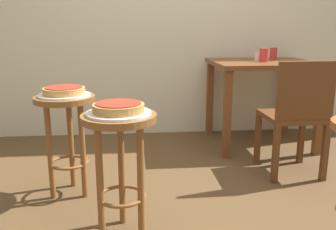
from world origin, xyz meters
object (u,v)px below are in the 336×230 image
object	(u,v)px
pizza_middle	(119,107)
dining_table	(262,75)
serving_plate_middle	(119,113)
condiment_shaker	(257,57)
pizza_leftside	(64,91)
wooden_chair	(296,114)
stool_middle	(120,147)
cup_far_edge	(274,53)
serving_plate_leftside	(64,95)
stool_leftside	(66,123)
cup_near_edge	(264,55)

from	to	relation	value
pizza_middle	dining_table	size ratio (longest dim) A/B	0.28
serving_plate_middle	condiment_shaker	xyz separation A→B (m)	(1.19, 1.46, 0.15)
pizza_leftside	wooden_chair	distance (m)	1.60
serving_plate_middle	stool_middle	bearing A→B (deg)	-135.00
pizza_middle	cup_far_edge	bearing A→B (deg)	49.09
cup_far_edge	dining_table	bearing A→B (deg)	-131.96
serving_plate_leftside	pizza_leftside	distance (m)	0.03
stool_middle	stool_leftside	distance (m)	0.63
pizza_leftside	wooden_chair	size ratio (longest dim) A/B	0.30
pizza_leftside	cup_near_edge	world-z (taller)	cup_near_edge
cup_near_edge	condiment_shaker	bearing A→B (deg)	104.66
stool_middle	cup_far_edge	world-z (taller)	cup_far_edge
serving_plate_leftside	wooden_chair	size ratio (longest dim) A/B	0.38
stool_leftside	cup_far_edge	bearing A→B (deg)	32.09
serving_plate_middle	pizza_middle	size ratio (longest dim) A/B	1.27
pizza_leftside	condiment_shaker	size ratio (longest dim) A/B	3.47
condiment_shaker	serving_plate_leftside	bearing A→B (deg)	-148.51
pizza_middle	pizza_leftside	world-z (taller)	same
stool_middle	cup_near_edge	distance (m)	1.86
cup_far_edge	stool_leftside	bearing A→B (deg)	-147.91
serving_plate_middle	cup_far_edge	distance (m)	2.15
serving_plate_middle	cup_far_edge	bearing A→B (deg)	49.09
pizza_leftside	cup_near_edge	bearing A→B (deg)	28.20
dining_table	condiment_shaker	distance (m)	0.17
stool_leftside	serving_plate_leftside	bearing A→B (deg)	-14.04
pizza_leftside	dining_table	size ratio (longest dim) A/B	0.29
condiment_shaker	dining_table	bearing A→B (deg)	-38.96
stool_middle	pizza_middle	xyz separation A→B (m)	(0.00, 0.00, 0.21)
pizza_leftside	cup_near_edge	xyz separation A→B (m)	(1.57, 0.84, 0.14)
stool_leftside	cup_far_edge	size ratio (longest dim) A/B	6.18
condiment_shaker	pizza_leftside	bearing A→B (deg)	-148.51
serving_plate_middle	cup_far_edge	world-z (taller)	cup_far_edge
condiment_shaker	stool_leftside	bearing A→B (deg)	-148.51
pizza_leftside	wooden_chair	bearing A→B (deg)	5.48
wooden_chair	serving_plate_middle	bearing A→B (deg)	-151.34
pizza_middle	cup_far_edge	world-z (taller)	cup_far_edge
stool_leftside	serving_plate_leftside	size ratio (longest dim) A/B	2.04
serving_plate_middle	cup_near_edge	size ratio (longest dim) A/B	2.75
pizza_middle	pizza_leftside	xyz separation A→B (m)	(-0.35, 0.52, 0.00)
stool_leftside	cup_near_edge	bearing A→B (deg)	28.20
condiment_shaker	wooden_chair	size ratio (longest dim) A/B	0.09
wooden_chair	cup_near_edge	bearing A→B (deg)	90.85
cup_near_edge	wooden_chair	xyz separation A→B (m)	(0.01, -0.69, -0.36)
stool_middle	serving_plate_middle	xyz separation A→B (m)	(0.00, 0.00, 0.18)
pizza_middle	wooden_chair	distance (m)	1.41
serving_plate_middle	dining_table	bearing A→B (deg)	49.23
cup_near_edge	serving_plate_leftside	bearing A→B (deg)	-151.80
pizza_middle	dining_table	xyz separation A→B (m)	(1.23, 1.43, -0.04)
stool_middle	condiment_shaker	xyz separation A→B (m)	(1.19, 1.46, 0.33)
stool_middle	cup_near_edge	bearing A→B (deg)	48.20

